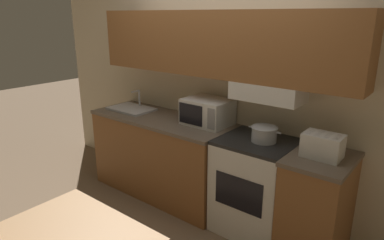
{
  "coord_description": "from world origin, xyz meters",
  "views": [
    {
      "loc": [
        1.96,
        -2.95,
        2.02
      ],
      "look_at": [
        0.05,
        -0.57,
        1.07
      ],
      "focal_mm": 32.0,
      "sensor_mm": 36.0,
      "label": 1
    }
  ],
  "objects_px": {
    "microwave": "(207,112)",
    "sink_basin": "(131,108)",
    "stove_range": "(255,186)",
    "toaster": "(323,146)",
    "cooking_pot": "(264,134)"
  },
  "relations": [
    {
      "from": "stove_range",
      "to": "cooking_pot",
      "type": "bearing_deg",
      "value": 11.82
    },
    {
      "from": "stove_range",
      "to": "cooking_pot",
      "type": "height_order",
      "value": "cooking_pot"
    },
    {
      "from": "microwave",
      "to": "sink_basin",
      "type": "distance_m",
      "value": 1.05
    },
    {
      "from": "toaster",
      "to": "sink_basin",
      "type": "relative_size",
      "value": 0.59
    },
    {
      "from": "stove_range",
      "to": "sink_basin",
      "type": "bearing_deg",
      "value": -179.54
    },
    {
      "from": "stove_range",
      "to": "toaster",
      "type": "height_order",
      "value": "toaster"
    },
    {
      "from": "cooking_pot",
      "to": "sink_basin",
      "type": "xyz_separation_m",
      "value": [
        -1.74,
        -0.03,
        -0.06
      ]
    },
    {
      "from": "microwave",
      "to": "sink_basin",
      "type": "relative_size",
      "value": 0.89
    },
    {
      "from": "stove_range",
      "to": "toaster",
      "type": "bearing_deg",
      "value": -2.18
    },
    {
      "from": "stove_range",
      "to": "sink_basin",
      "type": "xyz_separation_m",
      "value": [
        -1.68,
        -0.01,
        0.48
      ]
    },
    {
      "from": "stove_range",
      "to": "toaster",
      "type": "relative_size",
      "value": 2.97
    },
    {
      "from": "stove_range",
      "to": "cooking_pot",
      "type": "xyz_separation_m",
      "value": [
        0.06,
        0.01,
        0.54
      ]
    },
    {
      "from": "stove_range",
      "to": "toaster",
      "type": "xyz_separation_m",
      "value": [
        0.58,
        -0.02,
        0.56
      ]
    },
    {
      "from": "toaster",
      "to": "microwave",
      "type": "bearing_deg",
      "value": 174.1
    },
    {
      "from": "cooking_pot",
      "to": "sink_basin",
      "type": "relative_size",
      "value": 0.59
    }
  ]
}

